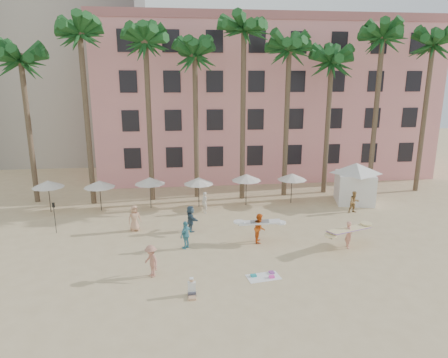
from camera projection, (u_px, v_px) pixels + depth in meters
name	position (u px, v px, depth m)	size (l,w,h in m)	color
ground	(230.00, 277.00, 21.76)	(120.00, 120.00, 0.00)	#D1B789
pink_hotel	(261.00, 101.00, 45.60)	(35.00, 14.00, 16.00)	pink
palm_row	(213.00, 48.00, 33.05)	(44.40, 5.40, 16.30)	brown
umbrella_row	(174.00, 180.00, 32.88)	(22.50, 2.70, 2.73)	#332B23
cabana	(355.00, 179.00, 34.31)	(5.43, 5.43, 3.50)	silver
beach_towel	(264.00, 276.00, 21.78)	(1.93, 1.26, 0.14)	white
carrier_yellow	(349.00, 233.00, 25.31)	(3.42, 2.32, 1.77)	tan
carrier_white	(260.00, 227.00, 26.22)	(2.79, 1.16, 1.94)	#DD5A17
beachgoers	(205.00, 223.00, 27.18)	(18.13, 11.25, 1.88)	tan
paddle	(54.00, 214.00, 27.59)	(0.18, 0.04, 2.23)	black
seated_man	(192.00, 290.00, 19.84)	(0.41, 0.71, 0.92)	#3F3F4C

